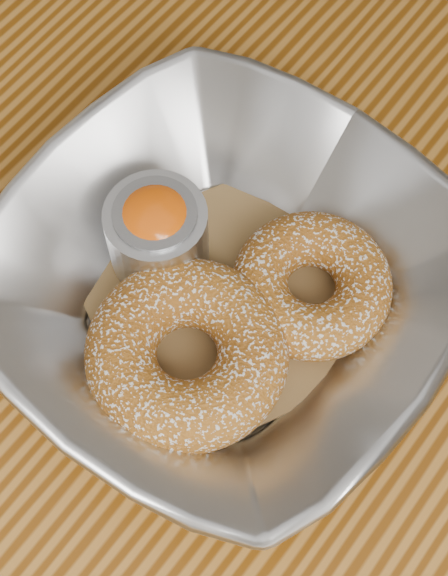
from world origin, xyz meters
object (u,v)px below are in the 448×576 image
Objects in this scene: table at (276,402)px; donut_back at (312,285)px; ramekin at (157,232)px; donut_front at (187,353)px; serving_bowl at (224,288)px.

table is 13.50× the size of donut_back.
ramekin reaches higher than table.
donut_front is at bearing -38.03° from ramekin.
donut_front is (-0.03, -0.07, 0.00)m from donut_back.
ramekin is at bearing -159.86° from donut_back.
serving_bowl is 4.37× the size of ramekin.
donut_back is at bearing 69.24° from donut_front.
serving_bowl is at bearing -137.50° from donut_back.
serving_bowl is (-0.04, -0.00, 0.13)m from table.
donut_front is at bearing -79.73° from serving_bowl.
table is 11.08× the size of donut_front.
serving_bowl is 0.04m from donut_front.
donut_back is at bearing 42.50° from serving_bowl.
ramekin is at bearing 141.97° from donut_front.
table is at bearing -79.39° from donut_back.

